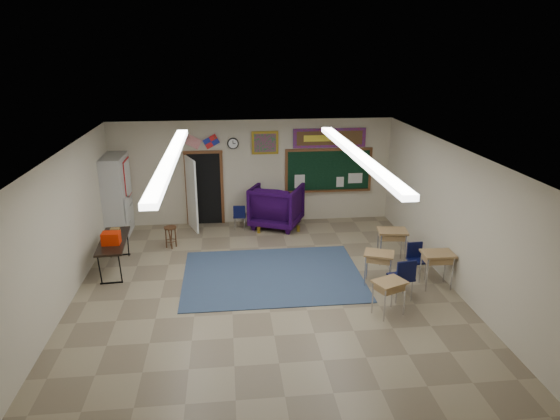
{
  "coord_description": "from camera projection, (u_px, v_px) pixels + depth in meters",
  "views": [
    {
      "loc": [
        -0.75,
        -9.42,
        4.99
      ],
      "look_at": [
        0.45,
        1.5,
        1.33
      ],
      "focal_mm": 32.0,
      "sensor_mm": 36.0,
      "label": 1
    }
  ],
  "objects": [
    {
      "name": "student_desk_front_right",
      "position": [
        392.0,
        244.0,
        11.89
      ],
      "size": [
        0.75,
        0.6,
        0.82
      ],
      "rotation": [
        0.0,
        0.0,
        -0.14
      ],
      "color": "#A1804B",
      "rests_on": "floor"
    },
    {
      "name": "student_desk_back_left",
      "position": [
        389.0,
        296.0,
        9.59
      ],
      "size": [
        0.72,
        0.64,
        0.71
      ],
      "rotation": [
        0.0,
        0.0,
        0.4
      ],
      "color": "#A1804B",
      "rests_on": "floor"
    },
    {
      "name": "back_wall",
      "position": [
        253.0,
        172.0,
        14.31
      ],
      "size": [
        8.0,
        0.04,
        3.0
      ],
      "primitive_type": "cube",
      "color": "#BAB097",
      "rests_on": "floor"
    },
    {
      "name": "doorway",
      "position": [
        201.0,
        190.0,
        14.16
      ],
      "size": [
        1.1,
        0.89,
        2.16
      ],
      "color": "black",
      "rests_on": "back_wall"
    },
    {
      "name": "right_wall",
      "position": [
        455.0,
        219.0,
        10.48
      ],
      "size": [
        0.04,
        9.0,
        3.0
      ],
      "primitive_type": "cube",
      "color": "#BAB097",
      "rests_on": "floor"
    },
    {
      "name": "storage_cabinet",
      "position": [
        117.0,
        196.0,
        13.44
      ],
      "size": [
        0.59,
        1.25,
        2.2
      ],
      "color": "#AFAFAA",
      "rests_on": "floor"
    },
    {
      "name": "floor",
      "position": [
        267.0,
        293.0,
        10.54
      ],
      "size": [
        9.0,
        9.0,
        0.0
      ],
      "primitive_type": "plane",
      "color": "#84775B",
      "rests_on": "ground"
    },
    {
      "name": "wingback_armchair",
      "position": [
        277.0,
        206.0,
        14.23
      ],
      "size": [
        1.75,
        1.77,
        1.23
      ],
      "primitive_type": "imported",
      "rotation": [
        0.0,
        0.0,
        2.72
      ],
      "color": "black",
      "rests_on": "floor"
    },
    {
      "name": "student_chair_desk_a",
      "position": [
        401.0,
        278.0,
        10.17
      ],
      "size": [
        0.52,
        0.52,
        0.92
      ],
      "primitive_type": null,
      "rotation": [
        0.0,
        0.0,
        3.29
      ],
      "color": "black",
      "rests_on": "floor"
    },
    {
      "name": "folding_table",
      "position": [
        115.0,
        253.0,
        11.53
      ],
      "size": [
        0.7,
        1.79,
        1.0
      ],
      "rotation": [
        0.0,
        0.0,
        0.07
      ],
      "color": "black",
      "rests_on": "floor"
    },
    {
      "name": "left_wall",
      "position": [
        60.0,
        234.0,
        9.66
      ],
      "size": [
        0.04,
        9.0,
        3.0
      ],
      "primitive_type": "cube",
      "color": "#BAB097",
      "rests_on": "floor"
    },
    {
      "name": "area_rug",
      "position": [
        272.0,
        275.0,
        11.32
      ],
      "size": [
        4.0,
        3.0,
        0.02
      ],
      "primitive_type": "cube",
      "color": "#2D3A55",
      "rests_on": "floor"
    },
    {
      "name": "student_desk_front_left",
      "position": [
        378.0,
        267.0,
        10.79
      ],
      "size": [
        0.75,
        0.67,
        0.75
      ],
      "rotation": [
        0.0,
        0.0,
        -0.39
      ],
      "color": "#A1804B",
      "rests_on": "floor"
    },
    {
      "name": "ceiling",
      "position": [
        265.0,
        153.0,
        9.6
      ],
      "size": [
        8.0,
        9.0,
        0.04
      ],
      "primitive_type": "cube",
      "color": "silver",
      "rests_on": "back_wall"
    },
    {
      "name": "student_chair_desk_b",
      "position": [
        417.0,
        261.0,
        11.1
      ],
      "size": [
        0.42,
        0.42,
        0.79
      ],
      "primitive_type": null,
      "rotation": [
        0.0,
        0.0,
        0.06
      ],
      "color": "black",
      "rests_on": "floor"
    },
    {
      "name": "front_wall",
      "position": [
        298.0,
        359.0,
        5.83
      ],
      "size": [
        8.0,
        0.04,
        3.0
      ],
      "primitive_type": "cube",
      "color": "#BAB097",
      "rests_on": "floor"
    },
    {
      "name": "framed_art_print",
      "position": [
        265.0,
        143.0,
        14.05
      ],
      "size": [
        0.75,
        0.05,
        0.65
      ],
      "color": "olive",
      "rests_on": "back_wall"
    },
    {
      "name": "wall_clock",
      "position": [
        233.0,
        143.0,
        13.96
      ],
      "size": [
        0.32,
        0.05,
        0.32
      ],
      "color": "black",
      "rests_on": "back_wall"
    },
    {
      "name": "student_chair_reading",
      "position": [
        240.0,
        216.0,
        14.08
      ],
      "size": [
        0.39,
        0.39,
        0.73
      ],
      "primitive_type": null,
      "rotation": [
        0.0,
        0.0,
        3.06
      ],
      "color": "black",
      "rests_on": "floor"
    },
    {
      "name": "student_desk_back_right",
      "position": [
        436.0,
        268.0,
        10.68
      ],
      "size": [
        0.67,
        0.51,
        0.79
      ],
      "rotation": [
        0.0,
        0.0,
        -0.03
      ],
      "color": "#A1804B",
      "rests_on": "floor"
    },
    {
      "name": "bulletin_board",
      "position": [
        330.0,
        138.0,
        14.21
      ],
      "size": [
        2.1,
        0.05,
        0.55
      ],
      "color": "#B4180F",
      "rests_on": "back_wall"
    },
    {
      "name": "wall_flags",
      "position": [
        202.0,
        140.0,
        13.8
      ],
      "size": [
        1.16,
        0.06,
        0.7
      ],
      "primitive_type": null,
      "color": "red",
      "rests_on": "back_wall"
    },
    {
      "name": "chalkboard",
      "position": [
        329.0,
        172.0,
        14.52
      ],
      "size": [
        2.55,
        0.14,
        1.3
      ],
      "color": "brown",
      "rests_on": "back_wall"
    },
    {
      "name": "wooden_stool",
      "position": [
        171.0,
        237.0,
        12.81
      ],
      "size": [
        0.32,
        0.32,
        0.56
      ],
      "color": "#462A15",
      "rests_on": "floor"
    },
    {
      "name": "fluorescent_strips",
      "position": [
        265.0,
        156.0,
        9.61
      ],
      "size": [
        3.86,
        6.0,
        0.1
      ],
      "primitive_type": null,
      "color": "white",
      "rests_on": "ceiling"
    }
  ]
}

